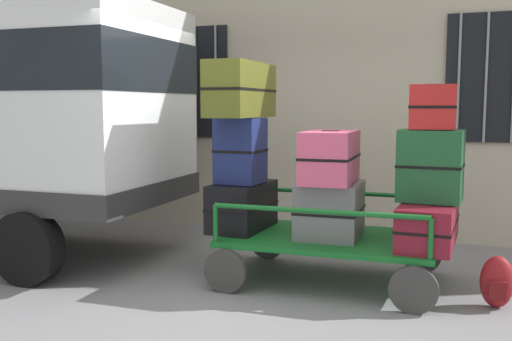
{
  "coord_description": "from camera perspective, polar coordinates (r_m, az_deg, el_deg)",
  "views": [
    {
      "loc": [
        1.71,
        -4.89,
        1.67
      ],
      "look_at": [
        -0.1,
        0.39,
        1.05
      ],
      "focal_mm": 40.33,
      "sensor_mm": 36.0,
      "label": 1
    }
  ],
  "objects": [
    {
      "name": "luggage_cart",
      "position": [
        5.55,
        7.29,
        -7.27
      ],
      "size": [
        2.03,
        1.29,
        0.45
      ],
      "color": "#146023",
      "rests_on": "ground"
    },
    {
      "name": "suitcase_left_top",
      "position": [
        5.65,
        -1.5,
        7.98
      ],
      "size": [
        0.4,
        1.06,
        0.53
      ],
      "color": "#4C5119",
      "rests_on": "suitcase_left_middle"
    },
    {
      "name": "suitcase_left_middle",
      "position": [
        5.65,
        -1.54,
        1.99
      ],
      "size": [
        0.45,
        0.45,
        0.65
      ],
      "color": "navy",
      "rests_on": "suitcase_left_bottom"
    },
    {
      "name": "cart_railing",
      "position": [
        5.47,
        7.35,
        -3.49
      ],
      "size": [
        1.92,
        1.16,
        0.36
      ],
      "color": "#146023",
      "rests_on": "luggage_cart"
    },
    {
      "name": "suitcase_center_top",
      "position": [
        5.27,
        17.11,
        6.05
      ],
      "size": [
        0.4,
        0.35,
        0.39
      ],
      "color": "#B21E1E",
      "rests_on": "suitcase_center_middle"
    },
    {
      "name": "suitcase_center_middle",
      "position": [
        5.34,
        16.94,
        0.5
      ],
      "size": [
        0.59,
        0.51,
        0.64
      ],
      "color": "#194C28",
      "rests_on": "suitcase_center_bottom"
    },
    {
      "name": "suitcase_midleft_bottom",
      "position": [
        5.48,
        7.36,
        -3.84
      ],
      "size": [
        0.58,
        0.72,
        0.52
      ],
      "color": "slate",
      "rests_on": "luggage_cart"
    },
    {
      "name": "backpack",
      "position": [
        5.26,
        22.79,
        -10.18
      ],
      "size": [
        0.27,
        0.22,
        0.44
      ],
      "color": "maroon",
      "rests_on": "ground"
    },
    {
      "name": "building_wall",
      "position": [
        7.68,
        6.13,
        12.52
      ],
      "size": [
        12.0,
        0.38,
        5.0
      ],
      "color": "#BCB29E",
      "rests_on": "ground"
    },
    {
      "name": "suitcase_midleft_middle",
      "position": [
        5.38,
        7.35,
        1.36
      ],
      "size": [
        0.47,
        0.8,
        0.48
      ],
      "color": "#CC4C72",
      "rests_on": "suitcase_midleft_bottom"
    },
    {
      "name": "suitcase_left_bottom",
      "position": [
        5.76,
        -1.36,
        -3.53
      ],
      "size": [
        0.52,
        0.85,
        0.47
      ],
      "color": "black",
      "rests_on": "luggage_cart"
    },
    {
      "name": "suitcase_center_bottom",
      "position": [
        5.38,
        16.75,
        -4.99
      ],
      "size": [
        0.53,
        1.11,
        0.38
      ],
      "color": "maroon",
      "rests_on": "luggage_cart"
    },
    {
      "name": "ground_plane",
      "position": [
        5.45,
        -0.34,
        -11.49
      ],
      "size": [
        40.0,
        40.0,
        0.0
      ],
      "primitive_type": "plane",
      "color": "gray"
    }
  ]
}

